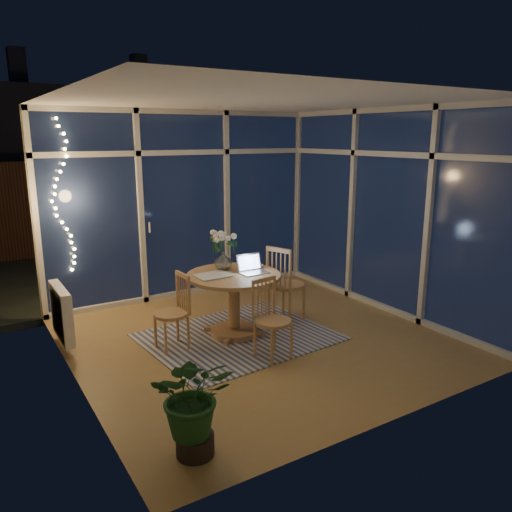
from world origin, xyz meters
The scene contains 25 objects.
floor centered at (0.00, 0.00, 0.00)m, with size 4.00×4.00×0.00m, color #9A7543.
ceiling centered at (0.00, 0.00, 2.60)m, with size 4.00×4.00×0.00m, color white.
wall_back centered at (0.00, 2.00, 1.30)m, with size 4.00×0.04×2.60m, color beige.
wall_front centered at (0.00, -2.00, 1.30)m, with size 4.00×0.04×2.60m, color beige.
wall_left centered at (-2.00, 0.00, 1.30)m, with size 0.04×4.00×2.60m, color beige.
wall_right centered at (2.00, 0.00, 1.30)m, with size 0.04×4.00×2.60m, color beige.
window_wall_back centered at (0.00, 1.96, 1.30)m, with size 4.00×0.10×2.60m, color silver.
window_wall_right centered at (1.96, 0.00, 1.30)m, with size 0.10×4.00×2.60m, color silver.
radiator centered at (-1.94, 0.90, 0.40)m, with size 0.10×0.70×0.58m, color white.
fairy_lights centered at (-1.65, 1.88, 1.52)m, with size 0.24×0.10×1.85m, color #FEC465, non-canonical shape.
garden_patio centered at (0.50, 5.00, -0.06)m, with size 12.00×6.00×0.10m, color black.
garden_fence centered at (0.00, 5.50, 0.90)m, with size 11.00×0.08×1.80m, color #3A1D15.
neighbour_roof centered at (0.30, 8.50, 2.20)m, with size 7.00×3.00×2.20m, color #2E3038.
garden_shrubs centered at (-0.80, 3.40, 0.45)m, with size 0.90×0.90×0.90m, color black.
rug centered at (-0.18, 0.15, 0.01)m, with size 2.02×1.62×0.01m, color beige.
dining_table centered at (-0.18, 0.25, 0.36)m, with size 1.07×1.07×0.73m, color #A36C49.
chair_left centered at (-0.95, 0.26, 0.42)m, with size 0.39×0.39×0.84m, color #A36C49.
chair_right centered at (0.58, 0.29, 0.49)m, with size 0.46×0.46×0.98m, color #A36C49.
chair_front centered at (-0.14, -0.51, 0.42)m, with size 0.39×0.39×0.85m, color #A36C49.
laptop centered at (0.03, 0.16, 0.84)m, with size 0.31×0.27×0.22m, color silver, non-canonical shape.
flower_vase centered at (-0.19, 0.49, 0.83)m, with size 0.20×0.20×0.21m, color silver.
bowl centered at (0.20, 0.36, 0.75)m, with size 0.15×0.15×0.04m, color silver.
newspapers centered at (-0.39, 0.33, 0.74)m, with size 0.37×0.28×0.01m, color silver.
phone centered at (-0.04, 0.19, 0.73)m, with size 0.10×0.05×0.01m, color black.
potted_plant centered at (-1.52, -1.56, 0.38)m, with size 0.54×0.47×0.76m, color #1A4A1E.
Camera 1 is at (-2.81, -4.50, 2.25)m, focal length 35.00 mm.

